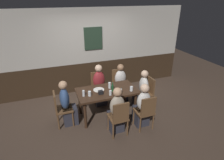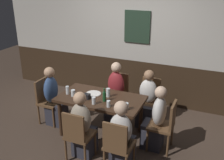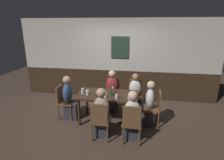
{
  "view_description": "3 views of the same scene",
  "coord_description": "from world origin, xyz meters",
  "px_view_note": "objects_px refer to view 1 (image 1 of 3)",
  "views": [
    {
      "loc": [
        -1.32,
        -3.97,
        2.93
      ],
      "look_at": [
        0.12,
        -0.04,
        1.02
      ],
      "focal_mm": 30.17,
      "sensor_mm": 36.0,
      "label": 1
    },
    {
      "loc": [
        1.84,
        -3.76,
        2.77
      ],
      "look_at": [
        0.16,
        0.13,
        1.05
      ],
      "focal_mm": 42.56,
      "sensor_mm": 36.0,
      "label": 2
    },
    {
      "loc": [
        0.79,
        -4.12,
        2.39
      ],
      "look_at": [
        0.1,
        0.1,
        1.08
      ],
      "focal_mm": 28.98,
      "sensor_mm": 36.0,
      "label": 3
    }
  ],
  "objects_px": {
    "chair_head_west": "(60,107)",
    "plate_white_large": "(99,90)",
    "chair_right_near": "(146,111)",
    "tumbler_water": "(121,91)",
    "person_head_west": "(67,106)",
    "chair_mid_far": "(98,85)",
    "person_right_far": "(121,85)",
    "person_head_east": "(142,93)",
    "pint_glass_stout": "(90,94)",
    "person_mid_near": "(116,113)",
    "beer_glass_tall": "(110,86)",
    "beer_glass_half": "(84,94)",
    "dining_table": "(107,93)",
    "beer_bottle_green": "(112,88)",
    "condiment_caddy": "(101,92)",
    "chair_right_far": "(119,82)",
    "person_right_near": "(142,108)",
    "chair_head_east": "(147,91)",
    "chair_mid_near": "(119,116)",
    "pint_glass_amber": "(131,89)",
    "pint_glass_pale": "(110,93)",
    "person_mid_far": "(100,88)"
  },
  "relations": [
    {
      "from": "dining_table",
      "to": "pint_glass_stout",
      "type": "height_order",
      "value": "pint_glass_stout"
    },
    {
      "from": "tumbler_water",
      "to": "beer_glass_tall",
      "type": "distance_m",
      "value": 0.39
    },
    {
      "from": "person_head_west",
      "to": "pint_glass_amber",
      "type": "bearing_deg",
      "value": -8.59
    },
    {
      "from": "person_mid_far",
      "to": "person_mid_near",
      "type": "bearing_deg",
      "value": -90.0
    },
    {
      "from": "chair_head_east",
      "to": "dining_table",
      "type": "bearing_deg",
      "value": 180.0
    },
    {
      "from": "person_right_near",
      "to": "beer_bottle_green",
      "type": "distance_m",
      "value": 0.86
    },
    {
      "from": "chair_head_east",
      "to": "person_mid_near",
      "type": "xyz_separation_m",
      "value": [
        -1.16,
        -0.66,
        -0.01
      ]
    },
    {
      "from": "chair_head_east",
      "to": "chair_mid_near",
      "type": "height_order",
      "value": "same"
    },
    {
      "from": "dining_table",
      "to": "tumbler_water",
      "type": "height_order",
      "value": "tumbler_water"
    },
    {
      "from": "chair_right_near",
      "to": "pint_glass_stout",
      "type": "relative_size",
      "value": 7.41
    },
    {
      "from": "beer_bottle_green",
      "to": "tumbler_water",
      "type": "bearing_deg",
      "value": -48.06
    },
    {
      "from": "chair_right_far",
      "to": "beer_glass_half",
      "type": "relative_size",
      "value": 5.79
    },
    {
      "from": "chair_right_near",
      "to": "beer_glass_half",
      "type": "relative_size",
      "value": 5.79
    },
    {
      "from": "person_right_far",
      "to": "person_head_west",
      "type": "relative_size",
      "value": 0.96
    },
    {
      "from": "person_head_west",
      "to": "chair_mid_far",
      "type": "bearing_deg",
      "value": 39.36
    },
    {
      "from": "chair_right_near",
      "to": "beer_glass_tall",
      "type": "xyz_separation_m",
      "value": [
        -0.55,
        0.91,
        0.32
      ]
    },
    {
      "from": "chair_right_near",
      "to": "tumbler_water",
      "type": "xyz_separation_m",
      "value": [
        -0.39,
        0.56,
        0.29
      ]
    },
    {
      "from": "pint_glass_stout",
      "to": "beer_glass_half",
      "type": "xyz_separation_m",
      "value": [
        -0.14,
        0.03,
        0.02
      ]
    },
    {
      "from": "chair_head_west",
      "to": "beer_glass_half",
      "type": "xyz_separation_m",
      "value": [
        0.55,
        -0.1,
        0.31
      ]
    },
    {
      "from": "person_right_far",
      "to": "pint_glass_amber",
      "type": "relative_size",
      "value": 9.62
    },
    {
      "from": "person_head_west",
      "to": "condiment_caddy",
      "type": "distance_m",
      "value": 0.86
    },
    {
      "from": "pint_glass_stout",
      "to": "person_mid_near",
      "type": "bearing_deg",
      "value": -48.09
    },
    {
      "from": "dining_table",
      "to": "person_mid_near",
      "type": "height_order",
      "value": "person_mid_near"
    },
    {
      "from": "chair_right_far",
      "to": "condiment_caddy",
      "type": "distance_m",
      "value": 1.32
    },
    {
      "from": "pint_glass_stout",
      "to": "person_right_far",
      "type": "bearing_deg",
      "value": 34.95
    },
    {
      "from": "tumbler_water",
      "to": "pint_glass_amber",
      "type": "bearing_deg",
      "value": 4.76
    },
    {
      "from": "person_mid_near",
      "to": "person_right_far",
      "type": "bearing_deg",
      "value": 63.45
    },
    {
      "from": "chair_right_far",
      "to": "person_mid_near",
      "type": "relative_size",
      "value": 0.77
    },
    {
      "from": "chair_right_far",
      "to": "plate_white_large",
      "type": "xyz_separation_m",
      "value": [
        -0.85,
        -0.74,
        0.25
      ]
    },
    {
      "from": "chair_head_east",
      "to": "chair_right_far",
      "type": "height_order",
      "value": "same"
    },
    {
      "from": "chair_mid_near",
      "to": "person_right_near",
      "type": "distance_m",
      "value": 0.68
    },
    {
      "from": "dining_table",
      "to": "chair_mid_near",
      "type": "height_order",
      "value": "chair_mid_near"
    },
    {
      "from": "plate_white_large",
      "to": "chair_mid_near",
      "type": "bearing_deg",
      "value": -78.4
    },
    {
      "from": "chair_head_east",
      "to": "chair_mid_near",
      "type": "xyz_separation_m",
      "value": [
        -1.16,
        -0.82,
        0.0
      ]
    },
    {
      "from": "tumbler_water",
      "to": "beer_glass_half",
      "type": "bearing_deg",
      "value": 169.56
    },
    {
      "from": "chair_head_west",
      "to": "plate_white_large",
      "type": "bearing_deg",
      "value": 4.95
    },
    {
      "from": "dining_table",
      "to": "beer_bottle_green",
      "type": "distance_m",
      "value": 0.24
    },
    {
      "from": "pint_glass_pale",
      "to": "chair_mid_near",
      "type": "bearing_deg",
      "value": -89.56
    },
    {
      "from": "person_right_near",
      "to": "plate_white_large",
      "type": "height_order",
      "value": "person_right_near"
    },
    {
      "from": "tumbler_water",
      "to": "beer_bottle_green",
      "type": "relative_size",
      "value": 0.47
    },
    {
      "from": "chair_mid_far",
      "to": "tumbler_water",
      "type": "bearing_deg",
      "value": -76.18
    },
    {
      "from": "person_right_far",
      "to": "person_head_east",
      "type": "bearing_deg",
      "value": -62.52
    },
    {
      "from": "chair_mid_far",
      "to": "person_right_far",
      "type": "relative_size",
      "value": 0.79
    },
    {
      "from": "chair_right_far",
      "to": "person_mid_near",
      "type": "bearing_deg",
      "value": -113.97
    },
    {
      "from": "condiment_caddy",
      "to": "chair_mid_far",
      "type": "bearing_deg",
      "value": 78.04
    },
    {
      "from": "person_right_far",
      "to": "person_head_west",
      "type": "height_order",
      "value": "person_head_west"
    },
    {
      "from": "chair_head_east",
      "to": "tumbler_water",
      "type": "height_order",
      "value": "chair_head_east"
    },
    {
      "from": "chair_mid_far",
      "to": "pint_glass_pale",
      "type": "height_order",
      "value": "chair_mid_far"
    },
    {
      "from": "chair_mid_near",
      "to": "person_mid_far",
      "type": "relative_size",
      "value": 0.75
    },
    {
      "from": "chair_mid_near",
      "to": "person_right_far",
      "type": "xyz_separation_m",
      "value": [
        0.66,
        1.48,
        -0.03
      ]
    }
  ]
}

